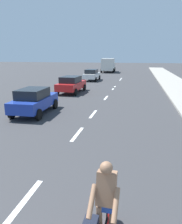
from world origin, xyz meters
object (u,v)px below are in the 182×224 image
cyclist (102,214)px  parked_car_blue (34,100)px  parked_car_red (71,84)px  delivery_truck (108,65)px  parked_car_white (92,75)px

cyclist → parked_car_blue: size_ratio=0.46×
parked_car_blue → parked_car_red: size_ratio=0.94×
parked_car_blue → delivery_truck: size_ratio=0.63×
cyclist → parked_car_white: (-5.99, 26.12, 0.01)m
parked_car_blue → delivery_truck: bearing=87.9°
parked_car_red → delivery_truck: bearing=91.8°
parked_car_blue → parked_car_white: size_ratio=0.98×
delivery_truck → parked_car_red: bearing=-92.4°
parked_car_blue → parked_car_red: (-0.07, 7.61, 0.00)m
parked_car_white → delivery_truck: (0.15, 15.28, 0.67)m
parked_car_red → parked_car_white: size_ratio=1.04×
parked_car_red → delivery_truck: 25.31m
cyclist → parked_car_blue: bearing=-54.8°
parked_car_red → parked_car_blue: bearing=-87.8°
parked_car_red → cyclist: bearing=-68.6°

